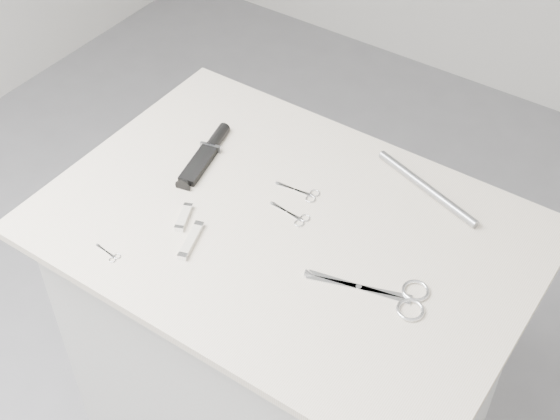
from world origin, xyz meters
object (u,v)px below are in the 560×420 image
Objects in this scene: metal_rail at (427,188)px; tiny_scissors at (110,254)px; embroidery_scissors_b at (294,216)px; pocket_knife_b at (184,217)px; pocket_knife_a at (191,240)px; plinth at (286,359)px; embroidery_scissors_a at (304,193)px; sheathed_knife at (207,152)px; large_shears at (393,295)px.

tiny_scissors is at bearing -129.71° from metal_rail.
pocket_knife_b is (-0.18, -0.13, 0.00)m from embroidery_scissors_b.
pocket_knife_a is at bearing 52.78° from tiny_scissors.
plinth is 8.65× the size of pocket_knife_a.
embroidery_scissors_a is (-0.03, 0.10, 0.47)m from plinth.
sheathed_knife is (-0.27, 0.05, 0.01)m from embroidery_scissors_b.
plinth is at bearing -119.99° from sheathed_knife.
embroidery_scissors_a is at bearing -41.16° from pocket_knife_a.
pocket_knife_a is (-0.13, -0.15, 0.48)m from plinth.
sheathed_knife is at bearing 163.01° from plinth.
pocket_knife_a is 1.37× the size of pocket_knife_b.
pocket_knife_b is at bearing -150.55° from plinth.
pocket_knife_a is (-0.40, -0.10, 0.00)m from large_shears.
embroidery_scissors_b is 0.29m from metal_rail.
metal_rail is (0.19, 0.22, 0.01)m from embroidery_scissors_b.
embroidery_scissors_b is 0.28m from sheathed_knife.
large_shears reaches higher than embroidery_scissors_a.
embroidery_scissors_b is 0.90× the size of pocket_knife_a.
sheathed_knife is 0.27m from pocket_knife_a.
pocket_knife_b reaches higher than large_shears.
large_shears is 0.33m from embroidery_scissors_a.
pocket_knife_b reaches higher than plinth.
pocket_knife_b is (-0.16, -0.20, 0.00)m from embroidery_scissors_a.
large_shears is at bearing -9.81° from embroidery_scissors_b.
embroidery_scissors_a is 0.36× the size of metal_rail.
pocket_knife_a reaches higher than pocket_knife_b.
pocket_knife_b is 0.27× the size of metal_rail.
large_shears is 0.42m from pocket_knife_a.
embroidery_scissors_a reaches higher than plinth.
tiny_scissors is 0.16m from pocket_knife_a.
metal_rail is at bearing 54.87° from embroidery_scissors_b.
large_shears is at bearing -92.97° from pocket_knife_a.
embroidery_scissors_a is 0.96× the size of pocket_knife_a.
tiny_scissors is 0.35m from sheathed_knife.
tiny_scissors is (-0.22, -0.37, -0.00)m from embroidery_scissors_a.
tiny_scissors is at bearing -124.06° from embroidery_scissors_b.
pocket_knife_b is (-0.19, -0.11, 0.47)m from plinth.
metal_rail is at bearing 89.40° from large_shears.
tiny_scissors is 0.22× the size of metal_rail.
embroidery_scissors_a is at bearing 104.14° from plinth.
embroidery_scissors_b is at bearing -114.38° from sheathed_knife.
metal_rail is at bearing 53.50° from plinth.
sheathed_knife is 0.49m from metal_rail.
embroidery_scissors_a is at bearing 138.23° from large_shears.
tiny_scissors is (-0.24, -0.30, -0.00)m from embroidery_scissors_b.
plinth is 3.82× the size of large_shears.
embroidery_scissors_a is at bearing 112.76° from embroidery_scissors_b.
pocket_knife_b is (0.06, 0.16, 0.00)m from tiny_scissors.
large_shears is at bearing 29.59° from tiny_scissors.
plinth is at bearing -79.30° from embroidery_scissors_b.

